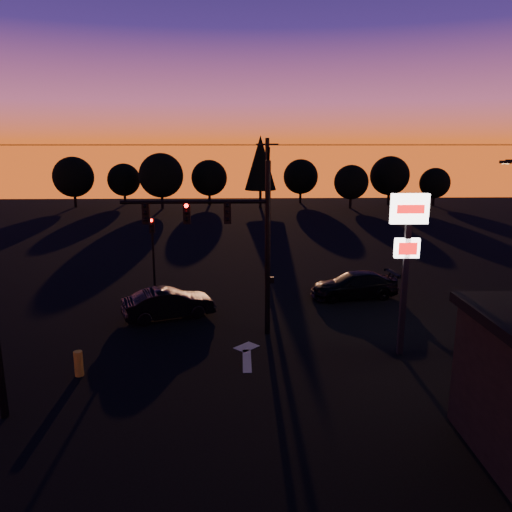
{
  "coord_description": "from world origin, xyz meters",
  "views": [
    {
      "loc": [
        0.26,
        -18.0,
        8.86
      ],
      "look_at": [
        1.0,
        5.0,
        3.5
      ],
      "focal_mm": 35.0,
      "sensor_mm": 36.0,
      "label": 1
    }
  ],
  "objects": [
    {
      "name": "bollard",
      "position": [
        -5.98,
        -0.11,
        0.5
      ],
      "size": [
        0.33,
        0.33,
        1.0
      ],
      "primitive_type": "cylinder",
      "color": "gold",
      "rests_on": "ground"
    },
    {
      "name": "tree_3",
      "position": [
        -4.0,
        52.0,
        3.75
      ],
      "size": [
        4.95,
        4.95,
        6.22
      ],
      "color": "black",
      "rests_on": "ground"
    },
    {
      "name": "tree_7",
      "position": [
        21.0,
        51.0,
        4.06
      ],
      "size": [
        5.36,
        5.36,
        6.74
      ],
      "color": "black",
      "rests_on": "ground"
    },
    {
      "name": "power_wires",
      "position": [
        2.0,
        14.0,
        8.57
      ],
      "size": [
        36.0,
        1.22,
        0.07
      ],
      "color": "black",
      "rests_on": "ground"
    },
    {
      "name": "traffic_signal_mast",
      "position": [
        -0.1,
        3.99,
        4.94
      ],
      "size": [
        6.79,
        0.52,
        8.58
      ],
      "color": "black",
      "rests_on": "ground"
    },
    {
      "name": "ground",
      "position": [
        0.0,
        0.0,
        0.0
      ],
      "size": [
        120.0,
        120.0,
        0.0
      ],
      "primitive_type": "plane",
      "color": "black",
      "rests_on": "ground"
    },
    {
      "name": "lane_arrow",
      "position": [
        0.5,
        1.67,
        0.01
      ],
      "size": [
        1.2,
        3.1,
        0.01
      ],
      "color": "beige",
      "rests_on": "ground"
    },
    {
      "name": "secondary_signal",
      "position": [
        -5.0,
        11.49,
        2.86
      ],
      "size": [
        0.3,
        0.31,
        4.35
      ],
      "color": "black",
      "rests_on": "ground"
    },
    {
      "name": "car_mid",
      "position": [
        -3.41,
        6.28,
        0.76
      ],
      "size": [
        4.86,
        3.17,
        1.51
      ],
      "primitive_type": "imported",
      "rotation": [
        0.0,
        0.0,
        1.95
      ],
      "color": "black",
      "rests_on": "ground"
    },
    {
      "name": "pylon_sign",
      "position": [
        7.0,
        1.5,
        4.91
      ],
      "size": [
        1.5,
        0.28,
        6.8
      ],
      "color": "black",
      "rests_on": "ground"
    },
    {
      "name": "tree_8",
      "position": [
        27.0,
        50.0,
        3.12
      ],
      "size": [
        4.12,
        4.12,
        5.19
      ],
      "color": "black",
      "rests_on": "ground"
    },
    {
      "name": "tree_0",
      "position": [
        -22.0,
        50.0,
        4.06
      ],
      "size": [
        5.36,
        5.36,
        6.74
      ],
      "color": "black",
      "rests_on": "ground"
    },
    {
      "name": "tree_4",
      "position": [
        3.0,
        49.0,
        5.93
      ],
      "size": [
        4.18,
        4.18,
        9.5
      ],
      "color": "black",
      "rests_on": "ground"
    },
    {
      "name": "tree_1",
      "position": [
        -16.0,
        53.0,
        3.43
      ],
      "size": [
        4.54,
        4.54,
        5.71
      ],
      "color": "black",
      "rests_on": "ground"
    },
    {
      "name": "tree_2",
      "position": [
        -10.0,
        48.0,
        4.37
      ],
      "size": [
        5.77,
        5.78,
        7.26
      ],
      "color": "black",
      "rests_on": "ground"
    },
    {
      "name": "tree_6",
      "position": [
        15.0,
        48.0,
        3.43
      ],
      "size": [
        4.54,
        4.54,
        5.71
      ],
      "color": "black",
      "rests_on": "ground"
    },
    {
      "name": "utility_pole_1",
      "position": [
        2.0,
        14.0,
        4.59
      ],
      "size": [
        1.4,
        0.26,
        9.0
      ],
      "color": "black",
      "rests_on": "ground"
    },
    {
      "name": "car_right",
      "position": [
        6.79,
        9.34,
        0.73
      ],
      "size": [
        5.26,
        2.72,
        1.46
      ],
      "primitive_type": "imported",
      "rotation": [
        0.0,
        0.0,
        -1.43
      ],
      "color": "black",
      "rests_on": "ground"
    },
    {
      "name": "tree_5",
      "position": [
        9.0,
        54.0,
        3.75
      ],
      "size": [
        4.95,
        4.95,
        6.22
      ],
      "color": "black",
      "rests_on": "ground"
    }
  ]
}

